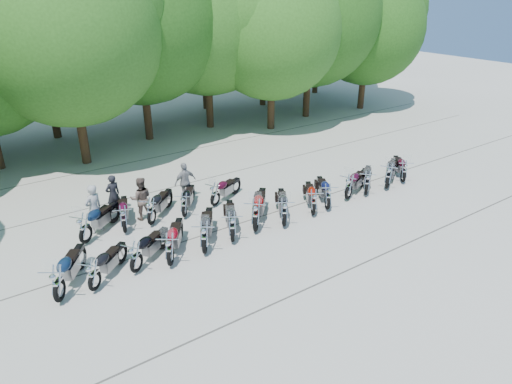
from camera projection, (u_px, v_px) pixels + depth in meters
ground at (280, 234)px, 16.28m from camera, size 90.00×90.00×0.00m
tree_3 at (65, 29)px, 20.22m from camera, size 8.70×8.70×10.67m
tree_4 at (137, 16)px, 23.60m from camera, size 9.13×9.13×11.20m
tree_5 at (206, 15)px, 25.82m from camera, size 9.04×9.04×11.10m
tree_6 at (272, 29)px, 25.87m from camera, size 8.00×8.00×9.82m
tree_7 at (310, 15)px, 28.24m from camera, size 8.79×8.79×10.79m
tree_8 at (368, 28)px, 30.58m from camera, size 7.53×7.53×9.25m
tree_11 at (39, 39)px, 24.34m from camera, size 7.56×7.56×9.28m
tree_12 at (138, 29)px, 27.16m from camera, size 7.88×7.88×9.67m
tree_13 at (202, 19)px, 30.31m from camera, size 8.31×8.31×10.20m
tree_14 at (263, 21)px, 31.43m from camera, size 8.02×8.02×9.84m
tree_15 at (320, 0)px, 34.69m from camera, size 9.67×9.67×11.86m
motorcycle_0 at (58, 282)px, 12.54m from camera, size 1.91×2.35×1.33m
motorcycle_1 at (94, 274)px, 13.03m from camera, size 1.98×1.87×1.18m
motorcycle_2 at (136, 256)px, 13.84m from camera, size 2.15×1.80×1.23m
motorcycle_3 at (170, 249)px, 14.17m from camera, size 1.90×2.28×1.30m
motorcycle_4 at (204, 236)px, 14.81m from camera, size 1.94×2.37×1.34m
motorcycle_5 at (232, 226)px, 15.49m from camera, size 1.73×2.36×1.30m
motorcycle_6 at (256, 214)px, 16.12m from camera, size 2.30×2.43×1.45m
motorcycle_7 at (284, 211)px, 16.50m from camera, size 1.84×2.28×1.29m
motorcycle_8 at (313, 202)px, 17.32m from camera, size 1.74×2.16×1.22m
motorcycle_9 at (328, 196)px, 17.75m from camera, size 1.73×2.25×1.25m
motorcycle_10 at (349, 186)px, 18.57m from camera, size 2.37×1.55×1.29m
motorcycle_11 at (367, 182)px, 18.98m from camera, size 2.09×1.95×1.24m
motorcycle_12 at (389, 176)px, 19.53m from camera, size 2.37×1.88×1.33m
motorcycle_13 at (404, 171)px, 20.21m from camera, size 1.83×2.08×1.21m
motorcycle_14 at (85, 227)px, 15.39m from camera, size 2.25×1.99×1.31m
motorcycle_15 at (124, 218)px, 16.09m from camera, size 1.36×2.24×1.21m
motorcycle_16 at (151, 210)px, 16.61m from camera, size 2.06×2.01×1.25m
motorcycle_17 at (184, 204)px, 17.18m from camera, size 1.75×2.00×1.16m
motorcycle_18 at (215, 194)px, 18.05m from camera, size 2.14×1.44×1.17m
rider_0 at (94, 209)px, 16.07m from camera, size 0.79×0.66×1.84m
rider_1 at (141, 199)px, 17.02m from camera, size 0.99×0.88×1.68m
rider_2 at (185, 182)px, 18.53m from camera, size 0.99×0.46×1.64m
rider_3 at (113, 195)px, 17.42m from camera, size 0.65×0.50×1.61m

